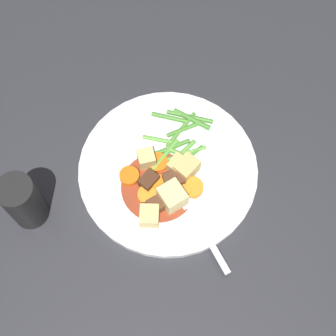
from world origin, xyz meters
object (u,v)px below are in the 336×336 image
Objects in this scene: carrot_slice_3 at (182,189)px; meat_chunk_0 at (174,180)px; potato_chunk_0 at (146,159)px; potato_chunk_2 at (172,197)px; carrot_slice_5 at (159,183)px; carrot_slice_2 at (130,176)px; carrot_slice_1 at (149,195)px; potato_chunk_4 at (149,216)px; carrot_slice_0 at (192,188)px; pepper_mill at (23,201)px; meat_chunk_1 at (149,181)px; potato_chunk_3 at (178,163)px; dinner_plate at (168,170)px; meat_chunk_2 at (156,205)px; potato_chunk_1 at (187,168)px; carrot_slice_4 at (158,163)px; fork at (197,219)px.

meat_chunk_0 is (-0.01, -0.01, 0.00)m from carrot_slice_3.
potato_chunk_0 is 0.08m from potato_chunk_2.
carrot_slice_2 is at bearing -101.25° from carrot_slice_5.
potato_chunk_4 is (0.04, 0.00, 0.01)m from carrot_slice_1.
meat_chunk_0 is at bearing -106.09° from carrot_slice_0.
pepper_mill is at bearing -75.67° from carrot_slice_5.
potato_chunk_2 reaches higher than meat_chunk_1.
pepper_mill is (0.02, -0.22, 0.02)m from potato_chunk_2.
carrot_slice_3 is 1.00× the size of potato_chunk_3.
potato_chunk_2 is 0.05m from potato_chunk_4.
carrot_slice_1 reaches higher than dinner_plate.
potato_chunk_3 and potato_chunk_4 have the same top height.
potato_chunk_4 is (0.09, 0.01, -0.00)m from potato_chunk_0.
potato_chunk_0 is at bearing -165.82° from meat_chunk_2.
potato_chunk_3 is (-0.00, 0.02, 0.02)m from dinner_plate.
carrot_slice_0 is at bearing 31.92° from potato_chunk_3.
dinner_plate is 0.04m from meat_chunk_1.
potato_chunk_1 is (-0.04, 0.06, 0.01)m from carrot_slice_1.
dinner_plate is 9.27× the size of potato_chunk_4.
dinner_plate is 0.03m from meat_chunk_0.
pepper_mill is (0.05, -0.22, 0.03)m from meat_chunk_0.
dinner_plate is at bearing -158.52° from meat_chunk_0.
carrot_slice_2 and carrot_slice_5 have the same top height.
potato_chunk_2 is (0.06, 0.03, 0.01)m from carrot_slice_4.
carrot_slice_3 is 0.92× the size of meat_chunk_0.
pepper_mill is (0.01, -0.19, 0.03)m from meat_chunk_2.
carrot_slice_5 is at bearing -103.65° from carrot_slice_3.
fork is at bearing 13.37° from potato_chunk_1.
potato_chunk_0 is at bearing -94.58° from carrot_slice_4.
potato_chunk_3 reaches higher than carrot_slice_2.
carrot_slice_4 is at bearing 122.51° from carrot_slice_2.
carrot_slice_4 is 0.02m from potato_chunk_0.
meat_chunk_1 is (-0.02, -0.00, 0.01)m from carrot_slice_1.
carrot_slice_3 is at bearing 42.05° from carrot_slice_4.
meat_chunk_2 is (0.08, 0.02, -0.00)m from potato_chunk_0.
dinner_plate is at bearing 164.00° from potato_chunk_4.
pepper_mill reaches higher than meat_chunk_1.
carrot_slice_4 is 0.09m from potato_chunk_4.
potato_chunk_1 reaches higher than meat_chunk_0.
carrot_slice_0 reaches higher than fork.
meat_chunk_1 is 1.17× the size of meat_chunk_2.
carrot_slice_5 is (-0.00, -0.05, 0.00)m from carrot_slice_0.
carrot_slice_3 reaches higher than carrot_slice_4.
dinner_plate is 8.32× the size of carrot_slice_0.
meat_chunk_0 reaches higher than dinner_plate.
potato_chunk_4 is at bearing -33.93° from potato_chunk_1.
potato_chunk_2 is 1.32× the size of potato_chunk_3.
potato_chunk_4 is at bearing 4.08° from meat_chunk_1.
carrot_slice_1 is 0.22× the size of fork.
potato_chunk_3 reaches higher than carrot_slice_3.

